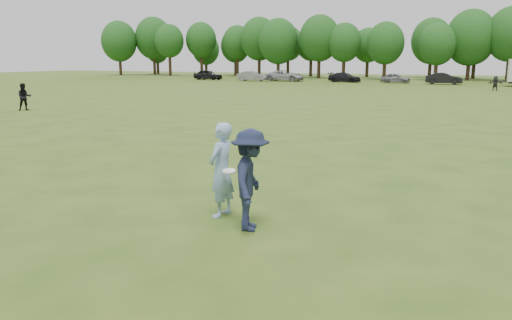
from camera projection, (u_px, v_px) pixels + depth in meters
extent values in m
plane|color=#2F4F16|center=(188.00, 224.00, 10.00)|extent=(200.00, 200.00, 0.00)
imported|color=#8DB0DA|center=(221.00, 170.00, 10.31)|extent=(0.52, 0.75, 1.98)
imported|color=#1B223B|center=(250.00, 180.00, 9.49)|extent=(1.07, 1.43, 1.97)
imported|color=black|center=(24.00, 97.00, 31.59)|extent=(1.02, 1.06, 1.72)
imported|color=#262626|center=(495.00, 83.00, 50.60)|extent=(1.45, 0.64, 1.51)
imported|color=black|center=(208.00, 75.00, 77.01)|extent=(4.66, 2.13, 1.55)
imported|color=slate|center=(252.00, 76.00, 72.77)|extent=(4.39, 1.65, 1.43)
imported|color=#A1A1A5|center=(285.00, 76.00, 72.44)|extent=(5.69, 2.75, 1.56)
imported|color=black|center=(345.00, 77.00, 69.50)|extent=(4.79, 2.43, 1.33)
imported|color=slate|center=(395.00, 78.00, 66.75)|extent=(3.95, 1.73, 1.32)
imported|color=black|center=(444.00, 79.00, 63.43)|extent=(4.59, 1.90, 1.48)
cylinder|color=white|center=(229.00, 171.00, 9.90)|extent=(0.28, 0.28, 0.08)
cube|color=#333333|center=(503.00, 82.00, 59.21)|extent=(1.20, 0.15, 0.12)
cylinder|color=#332114|center=(120.00, 66.00, 98.60)|extent=(0.56, 0.56, 3.63)
ellipsoid|color=#1A4316|center=(119.00, 41.00, 97.65)|extent=(6.88, 6.88, 7.91)
cylinder|color=#332114|center=(155.00, 64.00, 100.19)|extent=(0.56, 0.56, 4.13)
ellipsoid|color=#1A4316|center=(153.00, 38.00, 99.16)|extent=(7.25, 7.25, 8.34)
cylinder|color=#332114|center=(170.00, 65.00, 94.47)|extent=(0.56, 0.56, 4.18)
ellipsoid|color=#1A4316|center=(169.00, 41.00, 93.59)|extent=(5.42, 5.42, 6.23)
cylinder|color=#332114|center=(202.00, 64.00, 95.58)|extent=(0.56, 0.56, 4.26)
ellipsoid|color=#1A4316|center=(201.00, 40.00, 94.66)|extent=(5.79, 5.79, 6.66)
cylinder|color=#332114|center=(237.00, 65.00, 94.24)|extent=(0.56, 0.56, 3.91)
ellipsoid|color=#1A4316|center=(237.00, 42.00, 93.38)|extent=(5.47, 5.47, 6.29)
cylinder|color=#332114|center=(259.00, 66.00, 90.53)|extent=(0.56, 0.56, 3.83)
ellipsoid|color=#1A4316|center=(259.00, 39.00, 89.57)|extent=(6.75, 6.75, 7.76)
cylinder|color=#332114|center=(278.00, 68.00, 85.96)|extent=(0.56, 0.56, 3.25)
ellipsoid|color=#1A4316|center=(278.00, 41.00, 85.06)|extent=(6.76, 6.76, 7.78)
cylinder|color=#332114|center=(319.00, 67.00, 83.39)|extent=(0.56, 0.56, 3.71)
ellipsoid|color=#1A4316|center=(319.00, 38.00, 82.45)|extent=(6.68, 6.68, 7.68)
cylinder|color=#332114|center=(344.00, 68.00, 81.32)|extent=(0.56, 0.56, 3.46)
ellipsoid|color=#1A4316|center=(344.00, 42.00, 80.51)|extent=(5.49, 5.49, 6.31)
cylinder|color=#332114|center=(384.00, 69.00, 78.57)|extent=(0.56, 0.56, 3.14)
ellipsoid|color=#1A4316|center=(386.00, 43.00, 77.76)|extent=(5.78, 5.78, 6.64)
cylinder|color=#332114|center=(436.00, 70.00, 75.23)|extent=(0.56, 0.56, 3.01)
ellipsoid|color=#1A4316|center=(438.00, 44.00, 74.47)|extent=(5.46, 5.46, 6.28)
cylinder|color=#332114|center=(468.00, 69.00, 75.55)|extent=(0.56, 0.56, 3.23)
ellipsoid|color=#1A4316|center=(471.00, 38.00, 74.60)|extent=(7.29, 7.29, 8.38)
cylinder|color=#332114|center=(508.00, 68.00, 73.22)|extent=(0.56, 0.56, 3.77)
ellipsoid|color=#1A4316|center=(511.00, 34.00, 72.25)|extent=(6.95, 6.95, 8.00)
cylinder|color=#332114|center=(158.00, 67.00, 105.91)|extent=(0.56, 0.56, 2.97)
ellipsoid|color=#1A4316|center=(157.00, 50.00, 105.20)|extent=(4.85, 4.85, 5.58)
cylinder|color=#332114|center=(206.00, 68.00, 102.43)|extent=(0.56, 0.56, 2.73)
ellipsoid|color=#1A4316|center=(206.00, 49.00, 101.69)|extent=(5.45, 5.45, 6.27)
cylinder|color=#332114|center=(236.00, 67.00, 97.90)|extent=(0.56, 0.56, 3.25)
ellipsoid|color=#1A4316|center=(235.00, 46.00, 97.09)|extent=(5.68, 5.68, 6.53)
cylinder|color=#332114|center=(288.00, 66.00, 96.56)|extent=(0.56, 0.56, 3.62)
ellipsoid|color=#1A4316|center=(288.00, 43.00, 95.71)|extent=(5.80, 5.80, 6.67)
cylinder|color=#332114|center=(311.00, 66.00, 92.08)|extent=(0.56, 0.56, 3.61)
ellipsoid|color=#1A4316|center=(311.00, 43.00, 91.24)|extent=(5.58, 5.58, 6.42)
cylinder|color=#332114|center=(367.00, 68.00, 88.43)|extent=(0.56, 0.56, 3.29)
ellipsoid|color=#1A4316|center=(368.00, 45.00, 87.65)|extent=(5.30, 5.30, 6.09)
cylinder|color=#332114|center=(430.00, 68.00, 85.52)|extent=(0.56, 0.56, 3.28)
ellipsoid|color=#1A4316|center=(432.00, 41.00, 84.62)|extent=(6.78, 6.78, 7.79)
cylinder|color=#332114|center=(473.00, 69.00, 81.35)|extent=(0.56, 0.56, 3.11)
ellipsoid|color=#1A4316|center=(476.00, 45.00, 80.59)|extent=(5.34, 5.34, 6.14)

